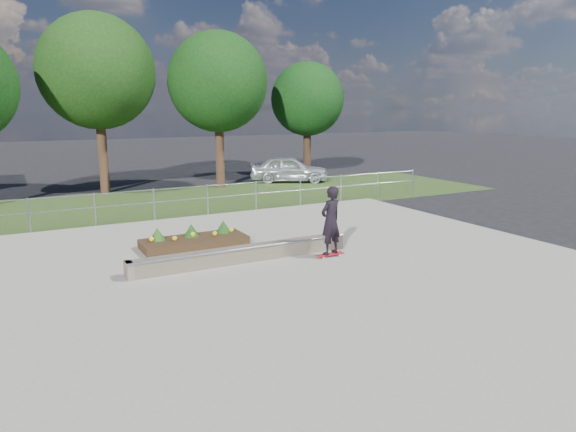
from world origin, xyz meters
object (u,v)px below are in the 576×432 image
object	(u,v)px
grind_ledge	(243,254)
skateboarder	(331,221)
planter_bed	(194,240)
parked_car	(289,169)

from	to	relation	value
grind_ledge	skateboarder	size ratio (longest dim) A/B	3.12
skateboarder	planter_bed	bearing A→B (deg)	135.50
planter_bed	parked_car	bearing A→B (deg)	50.01
grind_ledge	planter_bed	distance (m)	2.22
grind_ledge	planter_bed	world-z (taller)	planter_bed
skateboarder	parked_car	world-z (taller)	skateboarder
grind_ledge	skateboarder	bearing A→B (deg)	-17.56
planter_bed	skateboarder	size ratio (longest dim) A/B	1.56
planter_bed	grind_ledge	bearing A→B (deg)	-73.08
skateboarder	parked_car	xyz separation A→B (m)	(6.01, 13.43, -0.34)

